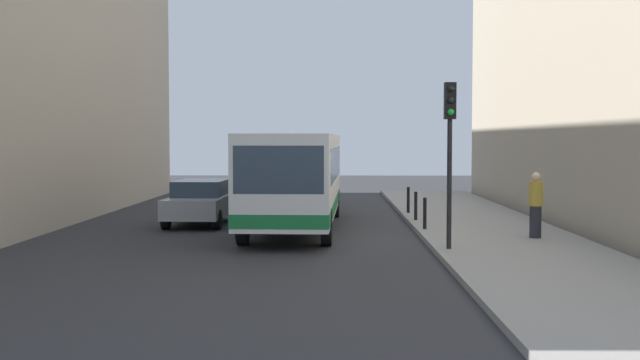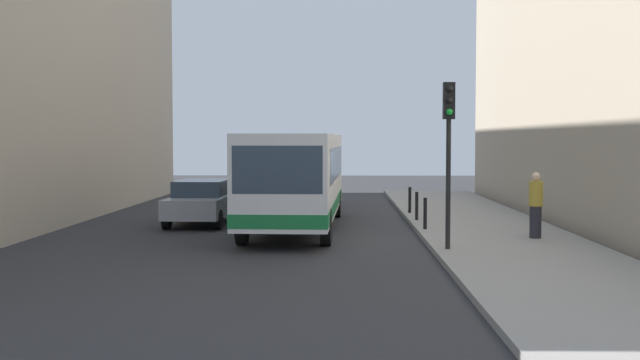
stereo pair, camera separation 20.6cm
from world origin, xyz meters
name	(u,v)px [view 2 (the right image)]	position (x,y,z in m)	size (l,w,h in m)	color
ground_plane	(308,242)	(0.00, 0.00, 0.00)	(80.00, 80.00, 0.00)	#2D2D30
sidewalk	(503,240)	(5.40, 0.00, 0.07)	(4.40, 40.00, 0.15)	gray
bus	(297,175)	(-0.49, 3.21, 1.73)	(2.88, 11.10, 3.00)	white
car_beside_bus	(202,201)	(-3.74, 4.46, 0.78)	(1.98, 4.46, 1.48)	#A5A8AD
car_behind_bus	(310,187)	(-0.43, 12.21, 0.78)	(1.93, 4.44, 1.48)	black
traffic_light	(449,133)	(3.55, -2.42, 3.01)	(0.28, 0.33, 4.10)	black
bollard_near	(425,213)	(3.45, 1.88, 0.62)	(0.11, 0.11, 0.95)	black
bollard_mid	(417,206)	(3.45, 4.52, 0.62)	(0.11, 0.11, 0.95)	black
bollard_far	(410,200)	(3.45, 7.15, 0.62)	(0.11, 0.11, 0.95)	black
pedestrian_near_signal	(536,205)	(6.24, -0.22, 1.05)	(0.38, 0.38, 1.80)	#26262D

